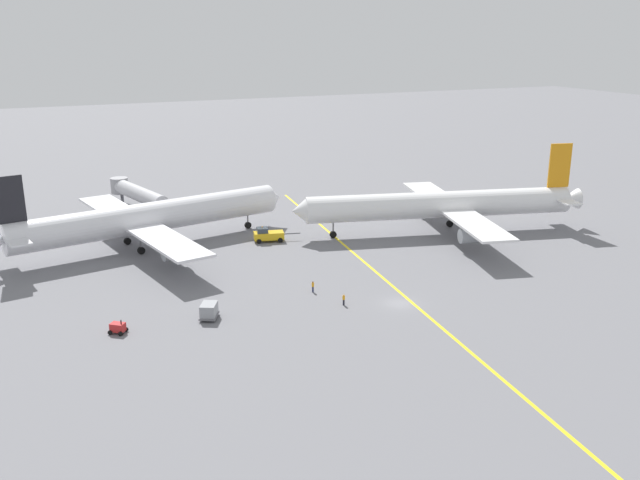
% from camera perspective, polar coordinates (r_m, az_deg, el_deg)
% --- Properties ---
extents(ground_plane, '(600.00, 600.00, 0.00)m').
position_cam_1_polar(ground_plane, '(99.37, 6.64, -5.26)').
color(ground_plane, slate).
extents(taxiway_stripe, '(13.46, 119.35, 0.01)m').
position_cam_1_polar(taxiway_stripe, '(108.79, 5.31, -3.20)').
color(taxiway_stripe, yellow).
rests_on(taxiway_stripe, ground).
extents(airliner_at_gate_left, '(54.79, 49.05, 15.67)m').
position_cam_1_polar(airliner_at_gate_left, '(126.50, -14.13, 1.78)').
color(airliner_at_gate_left, silver).
rests_on(airliner_at_gate_left, ground).
extents(airliner_being_pushed, '(56.60, 45.08, 16.68)m').
position_cam_1_polar(airliner_being_pushed, '(133.37, 10.15, 2.88)').
color(airliner_being_pushed, white).
rests_on(airliner_being_pushed, ground).
extents(pushback_tug, '(8.76, 3.73, 2.98)m').
position_cam_1_polar(pushback_tug, '(127.10, -4.36, 0.44)').
color(pushback_tug, gold).
rests_on(pushback_tug, ground).
extents(gse_gpu_cart_small, '(2.64, 2.55, 1.90)m').
position_cam_1_polar(gse_gpu_cart_small, '(92.87, -16.50, -7.01)').
color(gse_gpu_cart_small, red).
rests_on(gse_gpu_cart_small, ground).
extents(gse_container_dolly_flat, '(3.44, 3.86, 2.15)m').
position_cam_1_polar(gse_container_dolly_flat, '(94.51, -9.24, -5.81)').
color(gse_container_dolly_flat, slate).
rests_on(gse_container_dolly_flat, ground).
extents(ground_crew_wing_walker_right, '(0.36, 0.36, 1.66)m').
position_cam_1_polar(ground_crew_wing_walker_right, '(97.85, 1.99, -4.97)').
color(ground_crew_wing_walker_right, black).
rests_on(ground_crew_wing_walker_right, ground).
extents(ground_crew_marshaller_foreground, '(0.36, 0.47, 1.71)m').
position_cam_1_polar(ground_crew_marshaller_foreground, '(102.50, -0.60, -3.89)').
color(ground_crew_marshaller_foreground, '#2D3351').
rests_on(ground_crew_marshaller_foreground, ground).
extents(jet_bridge, '(8.85, 23.01, 5.89)m').
position_cam_1_polar(jet_bridge, '(152.87, -15.12, 3.85)').
color(jet_bridge, '#B7B7BC').
rests_on(jet_bridge, ground).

